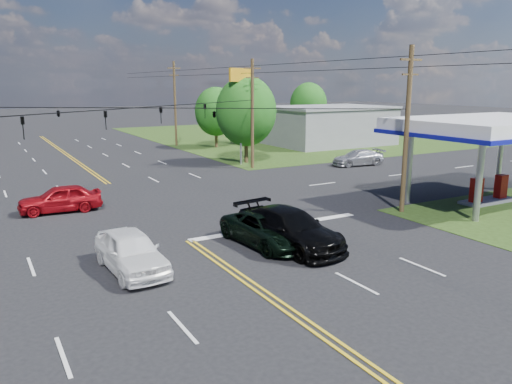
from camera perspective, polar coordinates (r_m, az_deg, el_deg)
ground at (r=31.59m, az=-13.12°, el=-1.60°), size 280.00×280.00×0.00m
grass_ne at (r=75.71m, az=5.67°, el=6.61°), size 46.00×48.00×0.03m
stop_bar at (r=26.46m, az=2.47°, el=-3.97°), size 10.00×0.50×0.02m
retail_ne at (r=62.95m, az=8.31°, el=7.41°), size 14.00×10.00×4.40m
gas_canopy at (r=34.26m, az=25.64°, el=6.58°), size 12.20×8.20×5.35m
pole_se at (r=29.84m, az=16.85°, el=6.98°), size 1.60×0.28×9.50m
pole_ne at (r=44.18m, az=-0.42°, el=9.05°), size 1.60×0.28×9.50m
pole_right_far at (r=61.44m, az=-9.24°, el=10.04°), size 1.60×0.28×10.00m
span_wire_signals at (r=30.74m, az=-13.66°, el=9.32°), size 26.00×18.00×1.13m
power_lines at (r=28.82m, az=-12.78°, el=14.37°), size 26.04×100.00×0.64m
tree_right_a at (r=47.29m, az=-1.14°, el=9.21°), size 5.70×5.70×8.18m
tree_right_b at (r=59.15m, az=-4.61°, el=9.15°), size 4.94×4.94×7.09m
tree_far_r at (r=73.20m, az=6.01°, el=9.97°), size 5.32×5.32×7.63m
pickup_dkgreen at (r=23.33m, az=1.37°, el=-4.30°), size 2.88×5.52×1.48m
suv_black at (r=23.01m, az=3.83°, el=-4.19°), size 3.28×6.37×1.77m
pickup_white at (r=20.72m, az=-14.10°, el=-6.59°), size 2.19×4.95×1.66m
sedan_red at (r=31.47m, az=-21.47°, el=-0.70°), size 4.80×2.23×1.59m
sedan_far at (r=47.06m, az=11.57°, el=3.87°), size 5.18×2.65×1.44m
polesign_ne at (r=46.03m, az=-1.78°, el=11.70°), size 2.42×0.66×8.77m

